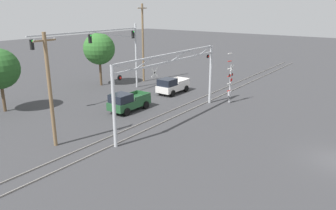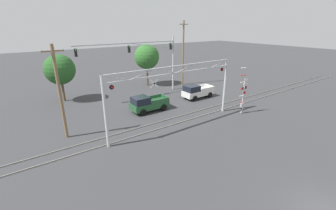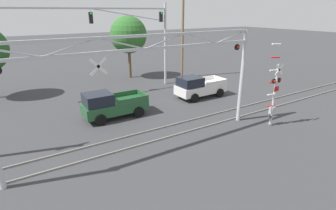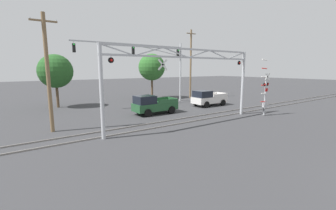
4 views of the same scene
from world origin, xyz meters
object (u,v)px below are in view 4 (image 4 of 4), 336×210
Objects in this scene: traffic_signal_span at (157,60)px; crossing_gantry at (188,73)px; pickup_truck_following at (208,98)px; background_tree_far_left_verge at (152,67)px; crossing_signal_mast at (265,95)px; pickup_truck_lead at (153,105)px; utility_pole_right at (191,64)px; utility_pole_left at (48,72)px; background_tree_beyond_span at (55,71)px.

crossing_gantry is at bearing -110.20° from traffic_signal_span.
background_tree_far_left_verge is at bearing 101.66° from pickup_truck_following.
crossing_signal_mast is 11.47m from pickup_truck_lead.
pickup_truck_following is 9.18m from utility_pole_right.
background_tree_far_left_verge is at bearing 37.21° from utility_pole_left.
crossing_gantry is 3.18× the size of pickup_truck_following.
pickup_truck_lead is at bearing -176.95° from pickup_truck_following.
pickup_truck_lead is at bearing -120.43° from background_tree_far_left_verge.
background_tree_far_left_verge is at bearing 2.51° from background_tree_beyond_span.
traffic_signal_span is at bearing 54.03° from pickup_truck_lead.
background_tree_beyond_span is at bearing 148.64° from pickup_truck_following.
utility_pole_left reaches higher than pickup_truck_following.
pickup_truck_following is at bearing 35.10° from crossing_gantry.
traffic_signal_span is 3.21× the size of pickup_truck_following.
crossing_gantry reaches higher than crossing_signal_mast.
utility_pole_right is at bearing 23.07° from utility_pole_left.
utility_pole_right is at bearing 79.08° from crossing_signal_mast.
utility_pole_right is at bearing -29.87° from background_tree_far_left_verge.
background_tree_beyond_span is at bearing 133.26° from crossing_signal_mast.
crossing_signal_mast is 15.59m from utility_pole_right.
pickup_truck_lead is (-0.22, 5.37, -3.41)m from crossing_gantry.
crossing_signal_mast is 14.55m from traffic_signal_span.
utility_pole_left is at bearing 162.75° from crossing_signal_mast.
utility_pole_right is 1.52× the size of background_tree_far_left_verge.
utility_pole_right reaches higher than crossing_gantry.
utility_pole_right is (11.74, 7.75, 4.54)m from pickup_truck_lead.
pickup_truck_following is 19.10m from background_tree_beyond_span.
traffic_signal_span is at bearing 27.98° from utility_pole_left.
background_tree_far_left_verge reaches higher than crossing_gantry.
crossing_gantry reaches higher than pickup_truck_following.
utility_pole_left is at bearing -174.18° from pickup_truck_following.
background_tree_far_left_verge is at bearing 69.25° from crossing_gantry.
utility_pole_right reaches higher than background_tree_beyond_span.
crossing_signal_mast is 1.21× the size of pickup_truck_lead.
utility_pole_left reaches higher than crossing_signal_mast.
background_tree_beyond_span reaches higher than crossing_signal_mast.
utility_pole_left reaches higher than pickup_truck_lead.
pickup_truck_following is at bearing -113.87° from utility_pole_right.
traffic_signal_span is 1.41× the size of utility_pole_right.
utility_pole_left reaches higher than crossing_gantry.
crossing_gantry is 10.75m from utility_pole_left.
utility_pole_right reaches higher than pickup_truck_following.
background_tree_far_left_verge reaches higher than crossing_signal_mast.
traffic_signal_span is 3.24× the size of pickup_truck_lead.
utility_pole_left is 1.23× the size of background_tree_far_left_verge.
traffic_signal_span reaches higher than pickup_truck_lead.
utility_pole_right reaches higher than crossing_signal_mast.
pickup_truck_lead is 10.47m from utility_pole_left.
crossing_gantry is 17.35m from background_tree_far_left_verge.
utility_pole_right is 19.47m from background_tree_beyond_span.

